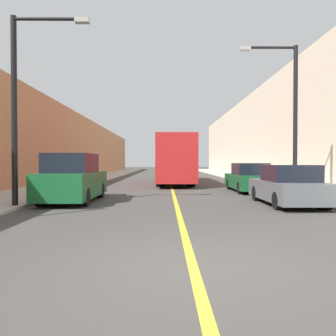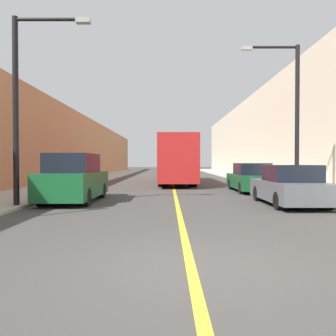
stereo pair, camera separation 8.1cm
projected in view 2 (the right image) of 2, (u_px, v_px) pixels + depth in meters
name	position (u px, v px, depth m)	size (l,w,h in m)	color
ground_plane	(190.00, 268.00, 4.98)	(200.00, 200.00, 0.00)	#3F3D3A
sidewalk_left	(102.00, 177.00, 34.94)	(3.70, 72.00, 0.10)	#B2AA9E
sidewalk_right	(237.00, 177.00, 35.01)	(3.70, 72.00, 0.10)	#B2AA9E
building_row_left	(66.00, 147.00, 34.86)	(4.00, 72.00, 6.52)	#B2724C
building_row_right	(273.00, 134.00, 34.94)	(4.00, 72.00, 9.24)	beige
road_center_line	(170.00, 177.00, 34.98)	(0.16, 72.00, 0.01)	gold
bus	(174.00, 159.00, 25.00)	(2.53, 11.87, 3.37)	#AD1E1E
parked_suv_left	(73.00, 180.00, 13.32)	(1.89, 4.63, 1.96)	#145128
car_right_near	(288.00, 187.00, 12.32)	(1.89, 4.22, 1.51)	#51565B
car_right_mid	(249.00, 179.00, 17.91)	(1.83, 4.55, 1.56)	#145128
street_lamp_left	(21.00, 96.00, 11.45)	(2.74, 0.24, 6.60)	black
street_lamp_right	(290.00, 108.00, 15.34)	(2.74, 0.24, 6.98)	black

